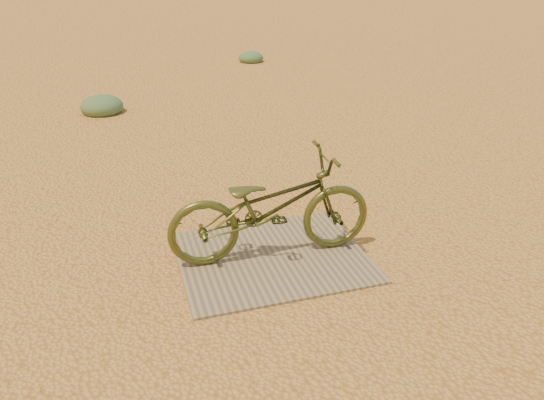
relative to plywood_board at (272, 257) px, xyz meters
name	(u,v)px	position (x,y,z in m)	size (l,w,h in m)	color
ground	(212,257)	(-0.50, 0.17, -0.01)	(120.00, 120.00, 0.00)	tan
plywood_board	(272,257)	(0.00, 0.00, 0.00)	(1.60, 1.32, 0.02)	#85765C
bicycle	(271,207)	(0.00, 0.03, 0.47)	(0.61, 1.75, 0.92)	#444B1F
kale_a	(103,113)	(-1.32, 5.21, -0.01)	(0.69, 0.69, 0.38)	#50714B
kale_b	(251,62)	(2.19, 8.77, -0.01)	(0.60, 0.60, 0.33)	#50714B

